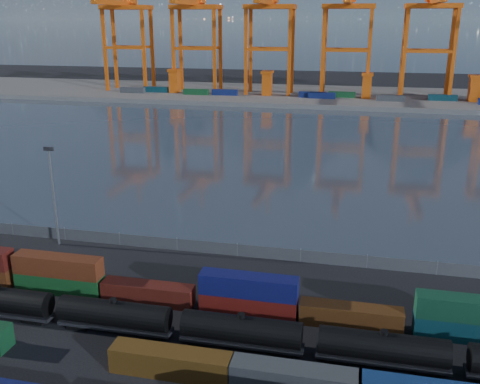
# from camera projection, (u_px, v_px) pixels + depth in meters

# --- Properties ---
(ground) EXTENTS (700.00, 700.00, 0.00)m
(ground) POSITION_uv_depth(u_px,v_px,m) (181.00, 361.00, 58.61)
(ground) COLOR black
(ground) RESTS_ON ground
(harbor_water) EXTENTS (700.00, 700.00, 0.00)m
(harbor_water) POSITION_uv_depth(u_px,v_px,m) (296.00, 147.00, 156.10)
(harbor_water) COLOR #313B47
(harbor_water) RESTS_ON ground
(far_quay) EXTENTS (700.00, 70.00, 2.00)m
(far_quay) POSITION_uv_depth(u_px,v_px,m) (322.00, 96.00, 253.29)
(far_quay) COLOR #514F4C
(far_quay) RESTS_ON ground
(container_row_mid) EXTENTS (142.83, 2.65, 5.66)m
(container_row_mid) POSITION_uv_depth(u_px,v_px,m) (36.00, 341.00, 59.23)
(container_row_mid) COLOR #424447
(container_row_mid) RESTS_ON ground
(container_row_north) EXTENTS (141.17, 2.52, 5.37)m
(container_row_north) POSITION_uv_depth(u_px,v_px,m) (209.00, 293.00, 68.32)
(container_row_north) COLOR navy
(container_row_north) RESTS_ON ground
(tanker_string) EXTENTS (107.18, 3.05, 4.36)m
(tanker_string) POSITION_uv_depth(u_px,v_px,m) (114.00, 315.00, 63.51)
(tanker_string) COLOR black
(tanker_string) RESTS_ON ground
(waterfront_fence) EXTENTS (160.12, 0.12, 2.20)m
(waterfront_fence) POSITION_uv_depth(u_px,v_px,m) (237.00, 250.00, 84.30)
(waterfront_fence) COLOR #595B5E
(waterfront_fence) RESTS_ON ground
(yard_light_mast) EXTENTS (1.60, 0.40, 16.60)m
(yard_light_mast) POSITION_uv_depth(u_px,v_px,m) (53.00, 191.00, 86.10)
(yard_light_mast) COLOR slate
(yard_light_mast) RESTS_ON ground
(gantry_cranes) EXTENTS (197.83, 43.84, 59.36)m
(gantry_cranes) POSITION_uv_depth(u_px,v_px,m) (308.00, 18.00, 237.83)
(gantry_cranes) COLOR #ED5C10
(gantry_cranes) RESTS_ON ground
(quay_containers) EXTENTS (172.58, 10.99, 2.60)m
(quay_containers) POSITION_uv_depth(u_px,v_px,m) (296.00, 94.00, 241.36)
(quay_containers) COLOR navy
(quay_containers) RESTS_ON far_quay
(straddle_carriers) EXTENTS (140.00, 7.00, 11.10)m
(straddle_carriers) POSITION_uv_depth(u_px,v_px,m) (316.00, 84.00, 242.42)
(straddle_carriers) COLOR #ED5C10
(straddle_carriers) RESTS_ON far_quay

